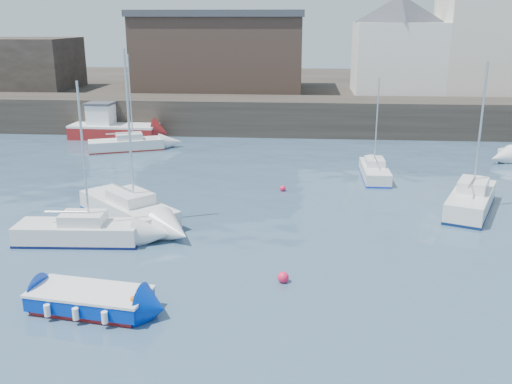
# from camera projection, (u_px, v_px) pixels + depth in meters

# --- Properties ---
(water) EXTENTS (220.00, 220.00, 0.00)m
(water) POSITION_uv_depth(u_px,v_px,m) (223.00, 358.00, 16.89)
(water) COLOR #2D4760
(water) RESTS_ON ground
(quay_wall) EXTENTS (90.00, 5.00, 3.00)m
(quay_wall) POSITION_uv_depth(u_px,v_px,m) (277.00, 116.00, 49.82)
(quay_wall) COLOR #28231E
(quay_wall) RESTS_ON ground
(land_strip) EXTENTS (90.00, 32.00, 2.80)m
(land_strip) POSITION_uv_depth(u_px,v_px,m) (284.00, 92.00, 67.01)
(land_strip) COLOR #28231E
(land_strip) RESTS_ON ground
(bldg_east_a) EXTENTS (13.36, 13.36, 11.80)m
(bldg_east_a) POSITION_uv_depth(u_px,v_px,m) (497.00, 28.00, 52.82)
(bldg_east_a) COLOR beige
(bldg_east_a) RESTS_ON land_strip
(bldg_east_d) EXTENTS (11.14, 11.14, 8.95)m
(bldg_east_d) POSITION_uv_depth(u_px,v_px,m) (398.00, 44.00, 53.46)
(bldg_east_d) COLOR white
(bldg_east_d) RESTS_ON land_strip
(warehouse) EXTENTS (16.40, 10.40, 7.60)m
(warehouse) POSITION_uv_depth(u_px,v_px,m) (221.00, 50.00, 56.42)
(warehouse) COLOR #3D2D26
(warehouse) RESTS_ON land_strip
(bldg_west) EXTENTS (14.00, 8.00, 5.00)m
(bldg_west) POSITION_uv_depth(u_px,v_px,m) (4.00, 63.00, 57.55)
(bldg_west) COLOR #353028
(bldg_west) RESTS_ON land_strip
(blue_dinghy) EXTENTS (4.32, 2.41, 0.78)m
(blue_dinghy) POSITION_uv_depth(u_px,v_px,m) (90.00, 299.00, 19.48)
(blue_dinghy) COLOR maroon
(blue_dinghy) RESTS_ON ground
(fishing_boat) EXTENTS (7.33, 2.99, 4.79)m
(fishing_boat) POSITION_uv_depth(u_px,v_px,m) (112.00, 127.00, 47.72)
(fishing_boat) COLOR maroon
(fishing_boat) RESTS_ON ground
(sailboat_a) EXTENTS (5.59, 2.04, 7.17)m
(sailboat_a) POSITION_uv_depth(u_px,v_px,m) (79.00, 232.00, 25.49)
(sailboat_a) COLOR silver
(sailboat_a) RESTS_ON ground
(sailboat_b) EXTENTS (6.14, 5.96, 8.35)m
(sailboat_b) POSITION_uv_depth(u_px,v_px,m) (128.00, 209.00, 28.44)
(sailboat_b) COLOR silver
(sailboat_b) RESTS_ON ground
(sailboat_c) EXTENTS (3.97, 6.05, 7.63)m
(sailboat_c) POSITION_uv_depth(u_px,v_px,m) (471.00, 200.00, 29.69)
(sailboat_c) COLOR silver
(sailboat_c) RESTS_ON ground
(sailboat_f) EXTENTS (1.53, 4.78, 6.22)m
(sailboat_f) POSITION_uv_depth(u_px,v_px,m) (375.00, 171.00, 35.89)
(sailboat_f) COLOR silver
(sailboat_f) RESTS_ON ground
(sailboat_h) EXTENTS (5.82, 3.72, 7.16)m
(sailboat_h) POSITION_uv_depth(u_px,v_px,m) (126.00, 144.00, 43.43)
(sailboat_h) COLOR silver
(sailboat_h) RESTS_ON ground
(buoy_near) EXTENTS (0.36, 0.36, 0.36)m
(buoy_near) POSITION_uv_depth(u_px,v_px,m) (23.00, 243.00, 25.49)
(buoy_near) COLOR #FF1A46
(buoy_near) RESTS_ON ground
(buoy_mid) EXTENTS (0.44, 0.44, 0.44)m
(buoy_mid) POSITION_uv_depth(u_px,v_px,m) (283.00, 282.00, 21.75)
(buoy_mid) COLOR #FF1A46
(buoy_mid) RESTS_ON ground
(buoy_far) EXTENTS (0.34, 0.34, 0.34)m
(buoy_far) POSITION_uv_depth(u_px,v_px,m) (283.00, 191.00, 33.24)
(buoy_far) COLOR #FF1A46
(buoy_far) RESTS_ON ground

